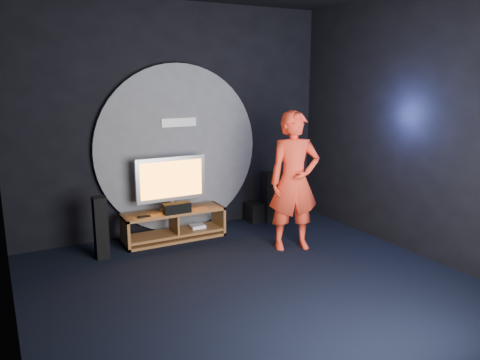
% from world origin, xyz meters
% --- Properties ---
extents(floor, '(5.00, 5.00, 0.00)m').
position_xyz_m(floor, '(0.00, 0.00, 0.00)').
color(floor, black).
rests_on(floor, ground).
extents(back_wall, '(5.00, 0.04, 3.50)m').
position_xyz_m(back_wall, '(0.00, 2.50, 1.75)').
color(back_wall, black).
rests_on(back_wall, ground).
extents(front_wall, '(5.00, 0.04, 3.50)m').
position_xyz_m(front_wall, '(0.00, -2.50, 1.75)').
color(front_wall, black).
rests_on(front_wall, ground).
extents(right_wall, '(0.04, 5.00, 3.50)m').
position_xyz_m(right_wall, '(2.50, 0.00, 1.75)').
color(right_wall, black).
rests_on(right_wall, ground).
extents(wall_disc_panel, '(2.60, 0.11, 2.60)m').
position_xyz_m(wall_disc_panel, '(0.00, 2.44, 1.30)').
color(wall_disc_panel, '#515156').
rests_on(wall_disc_panel, ground).
extents(media_console, '(1.52, 0.45, 0.45)m').
position_xyz_m(media_console, '(-0.24, 2.05, 0.19)').
color(media_console, olive).
rests_on(media_console, ground).
extents(tv, '(1.07, 0.22, 0.80)m').
position_xyz_m(tv, '(-0.25, 2.12, 0.89)').
color(tv, silver).
rests_on(tv, media_console).
extents(center_speaker, '(0.40, 0.15, 0.15)m').
position_xyz_m(center_speaker, '(-0.25, 1.90, 0.53)').
color(center_speaker, black).
rests_on(center_speaker, media_console).
extents(remote, '(0.18, 0.05, 0.02)m').
position_xyz_m(remote, '(-0.73, 1.93, 0.46)').
color(remote, black).
rests_on(remote, media_console).
extents(tower_speaker_left, '(0.17, 0.19, 0.85)m').
position_xyz_m(tower_speaker_left, '(-1.37, 1.81, 0.42)').
color(tower_speaker_left, black).
rests_on(tower_speaker_left, ground).
extents(tower_speaker_right, '(0.17, 0.19, 0.85)m').
position_xyz_m(tower_speaker_right, '(1.47, 2.14, 0.42)').
color(tower_speaker_right, black).
rests_on(tower_speaker_right, ground).
extents(subwoofer, '(0.29, 0.29, 0.32)m').
position_xyz_m(subwoofer, '(1.28, 2.25, 0.16)').
color(subwoofer, black).
rests_on(subwoofer, ground).
extents(player, '(0.82, 0.66, 1.95)m').
position_xyz_m(player, '(1.12, 0.92, 0.98)').
color(player, '#FA3B22').
rests_on(player, ground).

